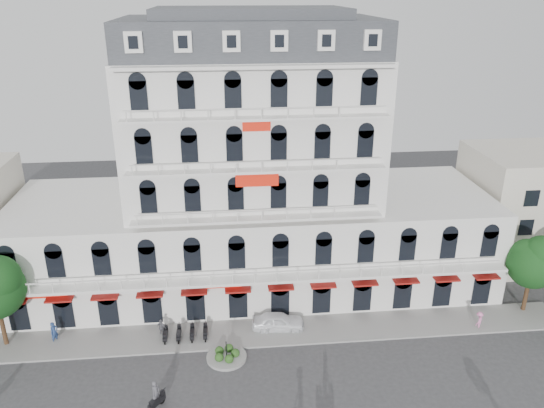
{
  "coord_description": "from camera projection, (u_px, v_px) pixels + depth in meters",
  "views": [
    {
      "loc": [
        -2.82,
        -28.47,
        27.32
      ],
      "look_at": [
        1.03,
        10.0,
        11.47
      ],
      "focal_mm": 35.0,
      "sensor_mm": 36.0,
      "label": 1
    }
  ],
  "objects": [
    {
      "name": "pedestrian_right",
      "position": [
        479.0,
        320.0,
        45.47
      ],
      "size": [
        1.17,
        1.16,
        1.62
      ],
      "primitive_type": "imported",
      "rotation": [
        0.0,
        0.0,
        3.9
      ],
      "color": "pink",
      "rests_on": "ground"
    },
    {
      "name": "parked_scooter_row",
      "position": [
        186.0,
        339.0,
        44.35
      ],
      "size": [
        4.4,
        1.8,
        1.1
      ],
      "primitive_type": null,
      "color": "black",
      "rests_on": "ground"
    },
    {
      "name": "traffic_island",
      "position": [
        227.0,
        356.0,
        41.98
      ],
      "size": [
        3.2,
        3.2,
        1.6
      ],
      "color": "gray",
      "rests_on": "ground"
    },
    {
      "name": "pedestrian_mid",
      "position": [
        162.0,
        328.0,
        44.51
      ],
      "size": [
        1.0,
        0.81,
        1.6
      ],
      "primitive_type": "imported",
      "rotation": [
        0.0,
        0.0,
        2.6
      ],
      "color": "slate",
      "rests_on": "ground"
    },
    {
      "name": "rider_west",
      "position": [
        156.0,
        396.0,
        36.7
      ],
      "size": [
        1.16,
        1.45,
        2.29
      ],
      "rotation": [
        0.0,
        0.0,
        0.95
      ],
      "color": "black",
      "rests_on": "ground"
    },
    {
      "name": "main_building",
      "position": [
        253.0,
        187.0,
        49.62
      ],
      "size": [
        45.0,
        15.0,
        25.8
      ],
      "color": "silver",
      "rests_on": "ground"
    },
    {
      "name": "tree_east_inner",
      "position": [
        534.0,
        260.0,
        46.26
      ],
      "size": [
        4.4,
        4.37,
        7.57
      ],
      "color": "#382314",
      "rests_on": "ground"
    },
    {
      "name": "parked_car",
      "position": [
        278.0,
        321.0,
        45.43
      ],
      "size": [
        4.58,
        2.08,
        1.53
      ],
      "primitive_type": "imported",
      "rotation": [
        0.0,
        0.0,
        1.51
      ],
      "color": "white",
      "rests_on": "ground"
    },
    {
      "name": "sidewalk",
      "position": [
        261.0,
        332.0,
        45.09
      ],
      "size": [
        53.0,
        4.0,
        0.16
      ],
      "primitive_type": "cube",
      "color": "gray",
      "rests_on": "ground"
    },
    {
      "name": "flank_building_east",
      "position": [
        536.0,
        206.0,
        55.73
      ],
      "size": [
        14.0,
        10.0,
        12.0
      ],
      "primitive_type": "cube",
      "color": "beige",
      "rests_on": "ground"
    },
    {
      "name": "pedestrian_far",
      "position": [
        54.0,
        332.0,
        43.64
      ],
      "size": [
        0.77,
        0.83,
        1.91
      ],
      "primitive_type": "imported",
      "rotation": [
        0.0,
        0.0,
        0.97
      ],
      "color": "navy",
      "rests_on": "ground"
    }
  ]
}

